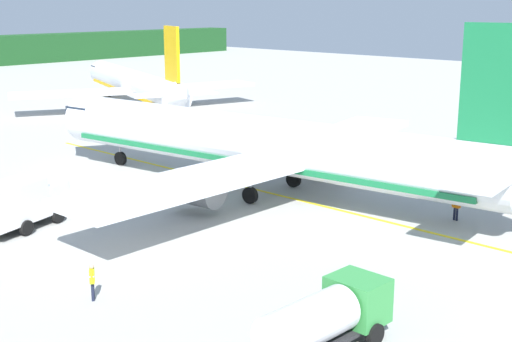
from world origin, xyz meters
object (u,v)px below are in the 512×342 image
airliner_foreground (262,145)px  service_truck_pushback (20,202)px  airliner_mid_apron (135,84)px  crew_loader_left (92,279)px  crew_marshaller (456,205)px  service_truck_catering (326,317)px

airliner_foreground → service_truck_pushback: (-15.53, 4.79, -1.77)m
service_truck_pushback → airliner_mid_apron: bearing=44.9°
service_truck_pushback → crew_loader_left: bearing=-104.1°
airliner_foreground → crew_loader_left: size_ratio=24.42×
airliner_foreground → crew_marshaller: (3.45, -12.92, -2.45)m
airliner_mid_apron → service_truck_catering: (-33.35, -55.75, -1.60)m
service_truck_pushback → crew_marshaller: service_truck_pushback is taller
airliner_mid_apron → crew_loader_left: bearing=-129.0°
airliner_mid_apron → service_truck_pushback: (-33.84, -33.71, -1.38)m
crew_marshaller → crew_loader_left: (-21.91, 6.09, 0.06)m
crew_loader_left → airliner_mid_apron: bearing=51.0°
airliner_foreground → service_truck_pushback: bearing=162.9°
airliner_mid_apron → crew_marshaller: bearing=-106.1°
service_truck_pushback → airliner_foreground: bearing=-17.1°
airliner_foreground → service_truck_pushback: 16.35m
service_truck_pushback → crew_marshaller: (18.98, -17.71, -0.68)m
airliner_foreground → airliner_mid_apron: bearing=64.6°
airliner_foreground → service_truck_catering: bearing=-131.1°
service_truck_pushback → crew_loader_left: 11.99m
crew_marshaller → service_truck_pushback: bearing=137.0°
airliner_foreground → crew_marshaller: airliner_foreground is taller
airliner_mid_apron → crew_marshaller: airliner_mid_apron is taller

